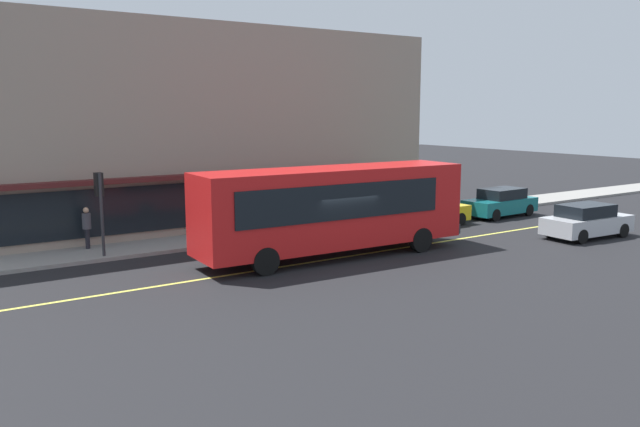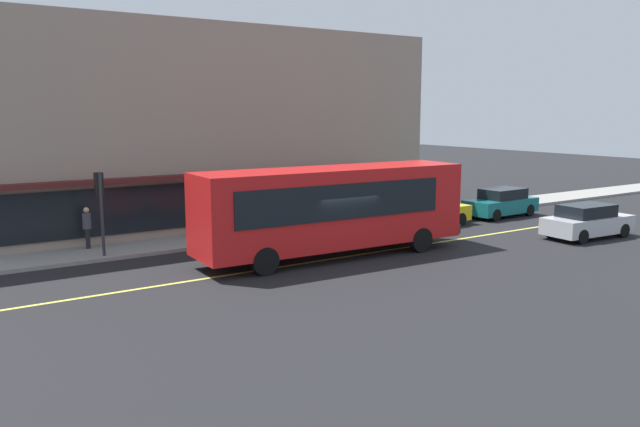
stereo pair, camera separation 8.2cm
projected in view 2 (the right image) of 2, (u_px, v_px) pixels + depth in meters
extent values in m
plane|color=black|center=(335.00, 259.00, 24.60)|extent=(120.00, 120.00, 0.00)
cube|color=gray|center=(264.00, 233.00, 29.29)|extent=(80.00, 2.65, 0.15)
cube|color=#D8D14C|center=(335.00, 258.00, 24.60)|extent=(36.00, 0.16, 0.01)
cube|color=gray|center=(157.00, 128.00, 31.63)|extent=(27.23, 8.74, 9.63)
cube|color=#4C1919|center=(194.00, 176.00, 28.15)|extent=(19.06, 0.70, 0.20)
cube|color=black|center=(193.00, 204.00, 28.54)|extent=(16.34, 0.08, 2.00)
cube|color=red|center=(333.00, 206.00, 24.59)|extent=(11.08, 2.90, 3.00)
cube|color=black|center=(439.00, 188.00, 27.34)|extent=(0.20, 2.10, 1.80)
cube|color=black|center=(309.00, 194.00, 25.45)|extent=(8.80, 0.38, 1.32)
cube|color=black|center=(345.00, 202.00, 23.31)|extent=(8.80, 0.38, 1.32)
cube|color=#0CF259|center=(441.00, 168.00, 27.23)|extent=(0.15, 1.90, 0.36)
cube|color=#2D2D33|center=(440.00, 225.00, 27.65)|extent=(0.25, 2.40, 0.40)
cylinder|color=black|center=(387.00, 231.00, 27.60)|extent=(1.01, 0.34, 1.00)
cylinder|color=black|center=(421.00, 240.00, 25.70)|extent=(1.01, 0.34, 1.00)
cylinder|color=black|center=(238.00, 249.00, 23.97)|extent=(1.01, 0.34, 1.00)
cylinder|color=black|center=(265.00, 261.00, 22.07)|extent=(1.01, 0.34, 1.00)
cylinder|color=#2D2D33|center=(102.00, 215.00, 24.16)|extent=(0.12, 0.12, 3.20)
cube|color=black|center=(99.00, 184.00, 24.14)|extent=(0.30, 0.30, 0.90)
sphere|color=red|center=(97.00, 177.00, 24.23)|extent=(0.18, 0.18, 0.18)
sphere|color=orange|center=(98.00, 184.00, 24.28)|extent=(0.18, 0.18, 0.18)
sphere|color=green|center=(98.00, 191.00, 24.32)|extent=(0.18, 0.18, 0.18)
cube|color=yellow|center=(428.00, 214.00, 31.42)|extent=(4.35, 1.91, 0.75)
cube|color=black|center=(427.00, 201.00, 31.23)|extent=(2.45, 1.58, 0.55)
cylinder|color=black|center=(437.00, 215.00, 32.93)|extent=(0.65, 0.24, 0.64)
cylinder|color=black|center=(461.00, 219.00, 31.61)|extent=(0.65, 0.24, 0.64)
cylinder|color=black|center=(396.00, 220.00, 31.32)|extent=(0.65, 0.24, 0.64)
cylinder|color=black|center=(419.00, 225.00, 30.00)|extent=(0.65, 0.24, 0.64)
cube|color=#B7BABF|center=(588.00, 225.00, 28.58)|extent=(4.40, 2.04, 0.75)
cube|color=black|center=(586.00, 211.00, 28.40)|extent=(2.49, 1.65, 0.55)
cylinder|color=black|center=(592.00, 225.00, 30.03)|extent=(0.65, 0.26, 0.64)
cylinder|color=black|center=(623.00, 231.00, 28.63)|extent=(0.65, 0.26, 0.64)
cylinder|color=black|center=(551.00, 231.00, 28.62)|extent=(0.65, 0.26, 0.64)
cylinder|color=black|center=(582.00, 237.00, 27.22)|extent=(0.65, 0.26, 0.64)
cube|color=#14666B|center=(501.00, 206.00, 34.25)|extent=(4.38, 2.01, 0.75)
cube|color=black|center=(503.00, 193.00, 34.23)|extent=(2.48, 1.63, 0.55)
cylinder|color=black|center=(496.00, 215.00, 32.81)|extent=(0.65, 0.25, 0.64)
cylinder|color=black|center=(471.00, 211.00, 34.11)|extent=(0.65, 0.25, 0.64)
cylinder|color=black|center=(529.00, 210.00, 34.47)|extent=(0.65, 0.25, 0.64)
cylinder|color=black|center=(504.00, 206.00, 35.77)|extent=(0.65, 0.25, 0.64)
cylinder|color=black|center=(375.00, 210.00, 32.85)|extent=(0.18, 0.18, 0.86)
cylinder|color=maroon|center=(375.00, 195.00, 32.73)|extent=(0.34, 0.34, 0.68)
sphere|color=tan|center=(375.00, 186.00, 32.65)|extent=(0.24, 0.24, 0.24)
cylinder|color=black|center=(88.00, 239.00, 25.63)|extent=(0.18, 0.18, 0.82)
cylinder|color=#3F3F47|center=(87.00, 221.00, 25.51)|extent=(0.34, 0.34, 0.65)
sphere|color=tan|center=(86.00, 210.00, 25.44)|extent=(0.23, 0.23, 0.23)
cylinder|color=black|center=(331.00, 217.00, 30.70)|extent=(0.18, 0.18, 0.83)
cylinder|color=#26723F|center=(331.00, 202.00, 30.58)|extent=(0.34, 0.34, 0.66)
sphere|color=tan|center=(331.00, 193.00, 30.51)|extent=(0.23, 0.23, 0.23)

